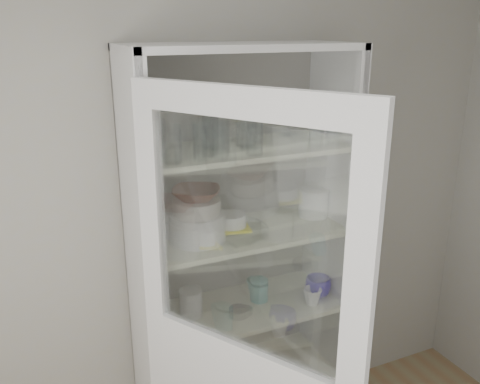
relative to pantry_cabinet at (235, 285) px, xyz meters
name	(u,v)px	position (x,y,z in m)	size (l,w,h in m)	color
wall_back	(184,213)	(-0.20, 0.16, 0.36)	(3.60, 0.02, 2.60)	#AFAB9A
pantry_cabinet	(235,285)	(0.00, 0.00, 0.00)	(1.00, 0.45, 2.10)	silver
tumbler_0	(156,144)	(-0.41, -0.18, 0.79)	(0.07, 0.07, 0.14)	silver
tumbler_1	(202,142)	(-0.23, -0.21, 0.79)	(0.07, 0.07, 0.15)	silver
tumbler_2	(210,140)	(-0.18, -0.17, 0.78)	(0.06, 0.06, 0.13)	silver
tumbler_3	(220,139)	(-0.16, -0.21, 0.80)	(0.08, 0.08, 0.15)	silver
tumbler_4	(255,139)	(-0.01, -0.23, 0.79)	(0.07, 0.07, 0.13)	silver
tumbler_5	(316,130)	(0.31, -0.18, 0.79)	(0.07, 0.07, 0.14)	silver
tumbler_6	(334,128)	(0.41, -0.18, 0.79)	(0.07, 0.07, 0.14)	silver
tumbler_7	(157,137)	(-0.37, -0.07, 0.80)	(0.07, 0.07, 0.15)	silver
tumbler_8	(211,132)	(-0.13, -0.04, 0.79)	(0.07, 0.07, 0.14)	silver
tumbler_9	(210,133)	(-0.14, -0.05, 0.79)	(0.07, 0.07, 0.14)	silver
tumbler_10	(219,132)	(-0.11, -0.08, 0.80)	(0.08, 0.08, 0.15)	silver
tumbler_11	(244,131)	(0.02, -0.06, 0.79)	(0.07, 0.07, 0.14)	silver
goblet_0	(148,131)	(-0.39, 0.02, 0.81)	(0.08, 0.08, 0.17)	silver
goblet_1	(237,123)	(0.03, 0.04, 0.80)	(0.07, 0.07, 0.16)	silver
goblet_2	(285,120)	(0.28, 0.04, 0.80)	(0.07, 0.07, 0.16)	silver
goblet_3	(289,117)	(0.32, 0.06, 0.81)	(0.08, 0.08, 0.18)	silver
plate_stack_front	(197,227)	(-0.22, -0.09, 0.38)	(0.25, 0.25, 0.13)	white
plate_stack_back	(175,223)	(-0.28, 0.05, 0.36)	(0.20, 0.20, 0.08)	white
cream_bowl	(197,206)	(-0.22, -0.09, 0.48)	(0.21, 0.21, 0.07)	silver
terracotta_bowl	(196,194)	(-0.22, -0.09, 0.54)	(0.21, 0.21, 0.05)	brown
glass_platter	(232,230)	(-0.04, -0.07, 0.33)	(0.34, 0.34, 0.02)	silver
yellow_trivet	(232,227)	(-0.04, -0.07, 0.35)	(0.16, 0.16, 0.01)	yellow
white_ramekin	(232,220)	(-0.04, -0.07, 0.38)	(0.14, 0.14, 0.06)	white
grey_bowl_stack	(314,203)	(0.41, -0.05, 0.39)	(0.14, 0.14, 0.14)	silver
mug_blue	(318,287)	(0.40, -0.14, -0.03)	(0.13, 0.13, 0.10)	#0D089D
mug_teal	(256,288)	(0.11, -0.01, -0.03)	(0.10, 0.10, 0.09)	teal
mug_white	(312,296)	(0.33, -0.20, -0.04)	(0.09, 0.09, 0.08)	white
teal_jar	(259,290)	(0.11, -0.05, -0.03)	(0.09, 0.09, 0.11)	teal
measuring_cups	(239,312)	(-0.04, -0.14, -0.06)	(0.09, 0.09, 0.04)	#ABABAB
white_canister	(191,302)	(-0.25, -0.04, -0.01)	(0.11, 0.11, 0.13)	white
cream_dish	(236,374)	(-0.04, -0.10, -0.45)	(0.22, 0.22, 0.07)	silver
tin_box	(255,366)	(0.08, -0.08, -0.45)	(0.20, 0.14, 0.06)	gray
tumbler_12	(249,135)	(0.00, -0.16, 0.79)	(0.07, 0.07, 0.14)	silver
tumbler_13	(172,144)	(-0.35, -0.21, 0.79)	(0.07, 0.07, 0.15)	silver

